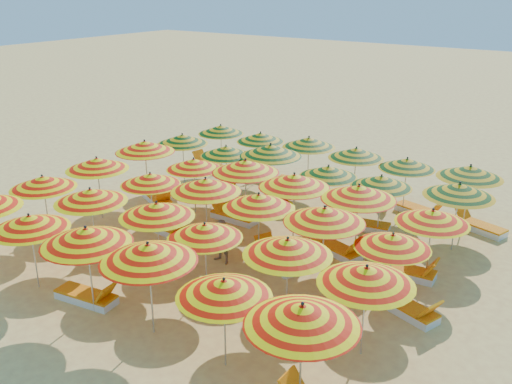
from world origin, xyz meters
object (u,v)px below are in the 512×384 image
umbrella_23 (433,217)px  umbrella_30 (221,130)px  lounger_4 (168,229)px  lounger_0 (88,296)px  lounger_18 (479,226)px  lounger_8 (233,216)px  lounger_6 (407,309)px  beachgoer_b (222,242)px  umbrella_20 (245,166)px  umbrella_33 (356,153)px  umbrella_11 (366,276)px  umbrella_12 (97,164)px  umbrella_19 (194,164)px  umbrella_24 (182,139)px  umbrella_25 (226,151)px  umbrella_26 (271,150)px  lounger_7 (157,199)px  lounger_2 (59,238)px  umbrella_28 (381,181)px  umbrella_35 (470,172)px  lounger_13 (209,165)px  umbrella_32 (309,142)px  umbrella_16 (325,215)px  umbrella_5 (302,315)px  umbrella_15 (259,201)px  lounger_15 (299,182)px  umbrella_31 (261,137)px  lounger_3 (90,246)px  umbrella_3 (148,253)px  umbrella_2 (86,236)px  umbrella_17 (393,241)px  umbrella_18 (145,147)px  umbrella_27 (328,171)px  lounger_11 (218,189)px  lounger_10 (406,271)px  umbrella_14 (206,185)px  umbrella_9 (205,231)px  umbrella_21 (294,181)px  umbrella_8 (157,210)px  umbrella_1 (29,222)px  lounger_16 (368,201)px  umbrella_29 (459,190)px  lounger_17 (420,211)px  lounger_9 (338,249)px

umbrella_23 → umbrella_30: size_ratio=1.02×
umbrella_23 → lounger_4: (-8.09, -1.90, -1.73)m
lounger_0 → lounger_18: bearing=47.7°
lounger_4 → lounger_8: 2.39m
lounger_6 → beachgoer_b: 5.58m
umbrella_20 → umbrella_33: size_ratio=1.14×
umbrella_23 → lounger_6: 2.70m
umbrella_11 → umbrella_12: 11.05m
umbrella_19 → beachgoer_b: 4.28m
umbrella_24 → umbrella_25: (2.28, -0.09, -0.08)m
umbrella_26 → lounger_7: size_ratio=1.50×
lounger_2 → umbrella_30: bearing=-100.3°
umbrella_20 → beachgoer_b: size_ratio=2.21×
umbrella_28 → umbrella_35: (2.16, 2.17, 0.15)m
umbrella_25 → lounger_13: 3.97m
umbrella_20 → umbrella_32: 4.33m
umbrella_16 → lounger_18: umbrella_16 is taller
umbrella_5 → umbrella_15: bearing=132.2°
lounger_15 → umbrella_31: bearing=-180.0°
umbrella_20 → umbrella_25: 2.91m
lounger_3 → umbrella_3: bearing=-1.1°
lounger_18 → umbrella_2: bearing=75.3°
umbrella_17 → umbrella_18: umbrella_18 is taller
umbrella_24 → umbrella_27: (6.65, -0.11, -0.07)m
lounger_18 → lounger_11: bearing=30.0°
umbrella_20 → lounger_10: size_ratio=1.67×
lounger_4 → lounger_8: bearing=-114.5°
umbrella_14 → umbrella_30: 7.68m
umbrella_15 → umbrella_18: (-6.51, 1.92, 0.11)m
umbrella_9 → lounger_0: 3.54m
umbrella_21 → umbrella_33: 4.36m
umbrella_8 → lounger_7: 5.92m
lounger_6 → umbrella_11: bearing=-78.0°
umbrella_23 → umbrella_1: bearing=-142.4°
umbrella_30 → umbrella_33: 6.47m
umbrella_25 → umbrella_3: bearing=-63.2°
umbrella_23 → umbrella_21: bearing=-178.5°
umbrella_16 → lounger_15: 8.32m
lounger_16 → lounger_3: bearing=-131.7°
umbrella_29 → umbrella_5: bearing=-92.0°
umbrella_33 → lounger_18: umbrella_33 is taller
umbrella_8 → umbrella_14: 2.17m
umbrella_23 → beachgoer_b: 5.99m
umbrella_23 → lounger_17: size_ratio=1.45×
umbrella_24 → umbrella_16: bearing=-24.9°
umbrella_9 → umbrella_23: umbrella_23 is taller
lounger_3 → umbrella_32: bearing=94.8°
umbrella_15 → lounger_9: 3.08m
umbrella_9 → lounger_6: (4.77, 2.12, -1.69)m
umbrella_17 → umbrella_12: bearing=-178.0°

